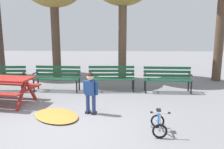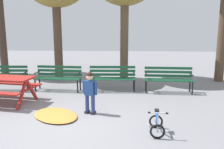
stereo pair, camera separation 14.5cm
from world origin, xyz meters
TOP-DOWN VIEW (x-y plane):
  - ground at (0.00, 0.00)m, footprint 36.00×36.00m
  - picnic_table at (-2.14, 1.64)m, footprint 1.98×1.60m
  - park_bench_far_left at (-2.83, 3.07)m, footprint 1.62×0.54m
  - park_bench_left at (-0.92, 3.15)m, footprint 1.63×0.57m
  - park_bench_right at (0.97, 3.20)m, footprint 1.62×0.52m
  - park_bench_far_right at (2.88, 3.09)m, footprint 1.61×0.51m
  - child_standing at (0.53, 0.88)m, footprint 0.39×0.24m
  - kids_bicycle at (2.06, -0.19)m, footprint 0.40×0.58m
  - leaf_pile at (-0.29, 0.62)m, footprint 1.56×1.54m

SIDE VIEW (x-z plane):
  - ground at x=0.00m, z-range 0.00..0.00m
  - leaf_pile at x=-0.29m, z-range 0.00..0.07m
  - kids_bicycle at x=2.06m, z-range -0.07..0.47m
  - park_bench_far_left at x=-2.83m, z-range 0.08..0.94m
  - park_bench_left at x=-0.92m, z-range 0.08..0.94m
  - park_bench_right at x=0.97m, z-range 0.08..0.94m
  - park_bench_far_right at x=2.88m, z-range 0.08..0.94m
  - picnic_table at x=-2.14m, z-range 0.20..0.99m
  - child_standing at x=0.53m, z-range 0.10..1.17m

